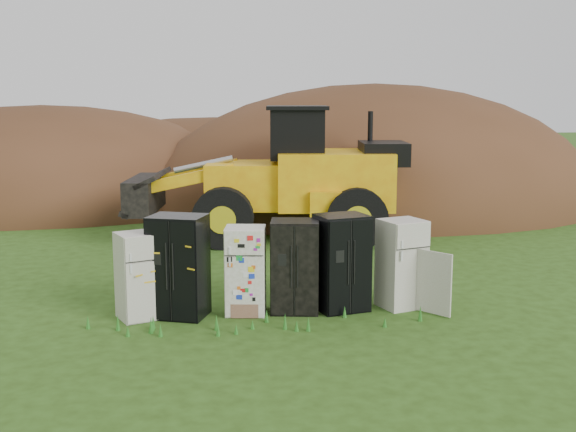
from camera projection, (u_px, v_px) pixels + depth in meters
name	position (u px, v px, depth m)	size (l,w,h in m)	color
ground	(271.00, 312.00, 13.10)	(120.00, 120.00, 0.00)	#284311
fridge_leftmost	(138.00, 276.00, 12.65)	(0.68, 0.65, 1.53)	silver
fridge_black_side	(179.00, 266.00, 12.74)	(0.95, 0.75, 1.82)	black
fridge_sticker	(246.00, 270.00, 12.94)	(0.70, 0.65, 1.58)	white
fridge_dark_mid	(295.00, 266.00, 13.04)	(0.86, 0.70, 1.68)	black
fridge_black_right	(341.00, 263.00, 13.15)	(0.88, 0.74, 1.76)	black
fridge_open_door	(402.00, 264.00, 13.33)	(0.74, 0.69, 1.64)	silver
wheel_loader	(263.00, 173.00, 19.49)	(7.48, 3.03, 3.62)	yellow
dirt_mound_right	(373.00, 205.00, 25.85)	(16.31, 11.96, 8.62)	#442815
dirt_mound_left	(46.00, 201.00, 26.89)	(16.21, 12.16, 7.11)	#442815
dirt_mound_back	(216.00, 190.00, 29.94)	(19.24, 12.83, 6.04)	#442815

